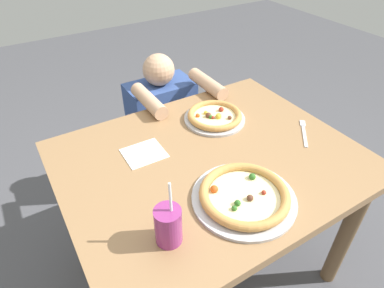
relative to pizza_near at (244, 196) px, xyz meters
name	(u,v)px	position (x,y,z in m)	size (l,w,h in m)	color
ground_plane	(206,264)	(0.03, 0.25, -0.77)	(8.00, 8.00, 0.00)	#4C4C51
dining_table	(210,177)	(0.03, 0.25, -0.13)	(1.16, 0.93, 0.75)	#936D47
pizza_near	(244,196)	(0.00, 0.00, 0.00)	(0.36, 0.36, 0.04)	#B7B7BC
pizza_far	(215,116)	(0.20, 0.46, 0.00)	(0.28, 0.28, 0.04)	#B7B7BC
drink_cup_colored	(168,225)	(-0.29, -0.01, 0.04)	(0.08, 0.08, 0.22)	#8C2D72
paper_napkin	(144,153)	(-0.19, 0.41, -0.02)	(0.16, 0.14, 0.00)	white
fork	(304,132)	(0.48, 0.18, -0.02)	(0.15, 0.16, 0.00)	silver
diner_seated	(163,131)	(0.16, 0.95, -0.36)	(0.41, 0.52, 0.90)	#333847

